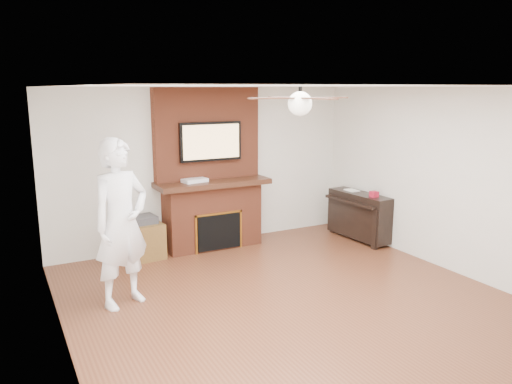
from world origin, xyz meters
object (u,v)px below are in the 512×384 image
person (121,223)px  piano (359,215)px  side_table (142,239)px  fireplace (210,185)px

person → piano: person is taller
side_table → fireplace: bearing=-3.4°
side_table → person: bearing=-118.9°
fireplace → person: (-1.76, -1.57, -0.02)m
fireplace → person: bearing=-138.2°
person → piano: size_ratio=1.59×
side_table → piano: size_ratio=0.52×
person → piano: bearing=-12.6°
fireplace → person: fireplace is taller
fireplace → side_table: 1.34m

